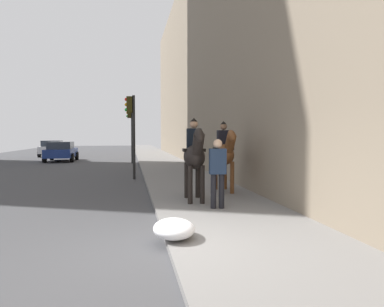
% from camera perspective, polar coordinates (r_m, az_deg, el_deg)
% --- Properties ---
extents(sidewalk_slab, '(120.00, 3.24, 0.12)m').
position_cam_1_polar(sidewalk_slab, '(6.43, 10.87, -13.85)').
color(sidewalk_slab, slate).
rests_on(sidewalk_slab, ground).
extents(mounted_horse_near, '(2.15, 0.64, 2.27)m').
position_cam_1_polar(mounted_horse_near, '(9.51, 0.40, -0.29)').
color(mounted_horse_near, black).
rests_on(mounted_horse_near, sidewalk_slab).
extents(mounted_horse_far, '(2.15, 0.61, 2.24)m').
position_cam_1_polar(mounted_horse_far, '(11.17, 5.26, 0.07)').
color(mounted_horse_far, brown).
rests_on(mounted_horse_far, sidewalk_slab).
extents(pedestrian_greeting, '(0.30, 0.42, 1.70)m').
position_cam_1_polar(pedestrian_greeting, '(8.61, 4.17, -2.49)').
color(pedestrian_greeting, black).
rests_on(pedestrian_greeting, sidewalk_slab).
extents(car_near_lane, '(3.92, 2.08, 1.44)m').
position_cam_1_polar(car_near_lane, '(27.48, -20.46, 0.36)').
color(car_near_lane, navy).
rests_on(car_near_lane, ground).
extents(car_mid_lane, '(3.98, 2.12, 1.44)m').
position_cam_1_polar(car_mid_lane, '(34.05, -21.69, 0.80)').
color(car_mid_lane, silver).
rests_on(car_mid_lane, ground).
extents(traffic_light_near_curb, '(0.20, 0.44, 3.63)m').
position_cam_1_polar(traffic_light_near_curb, '(15.40, -9.78, 4.91)').
color(traffic_light_near_curb, black).
rests_on(traffic_light_near_curb, ground).
extents(traffic_light_far_curb, '(0.20, 0.44, 3.83)m').
position_cam_1_polar(traffic_light_far_curb, '(24.27, -9.93, 4.48)').
color(traffic_light_far_curb, black).
rests_on(traffic_light_far_curb, ground).
extents(snow_pile_near, '(0.95, 0.73, 0.33)m').
position_cam_1_polar(snow_pile_near, '(6.28, -2.95, -12.08)').
color(snow_pile_near, white).
rests_on(snow_pile_near, sidewalk_slab).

